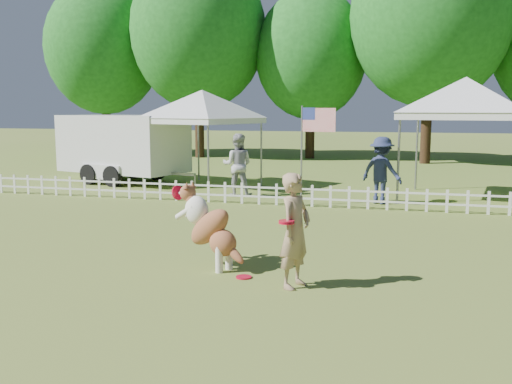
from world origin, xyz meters
TOP-DOWN VIEW (x-y plane):
  - ground at (0.00, 0.00)m, footprint 120.00×120.00m
  - picket_fence at (0.00, 7.00)m, footprint 22.00×0.08m
  - handler at (0.69, -0.10)m, footprint 0.59×0.73m
  - dog at (-0.87, 0.55)m, footprint 1.41×0.93m
  - frisbee_on_turf at (-0.18, 0.14)m, footprint 0.32×0.32m
  - canopy_tent_left at (-4.54, 10.03)m, footprint 3.99×3.99m
  - canopy_tent_right at (3.77, 9.45)m, footprint 3.89×3.89m
  - cargo_trailer at (-7.80, 10.53)m, footprint 6.11×3.91m
  - flag_pole at (-0.60, 7.22)m, footprint 1.04×0.38m
  - spectator_a at (-2.80, 8.38)m, footprint 1.03×0.86m
  - spectator_b at (1.53, 8.04)m, footprint 1.40×1.18m
  - tree_far_left at (-15.00, 22.00)m, footprint 6.60×6.60m
  - tree_left at (-9.00, 21.50)m, footprint 7.40×7.40m
  - tree_center_left at (-3.00, 22.50)m, footprint 6.00×6.00m
  - tree_center_right at (3.00, 21.00)m, footprint 7.60×7.60m

SIDE VIEW (x-z plane):
  - ground at x=0.00m, z-range 0.00..0.00m
  - frisbee_on_turf at x=-0.18m, z-range 0.00..0.02m
  - picket_fence at x=0.00m, z-range 0.00..0.60m
  - dog at x=-0.87m, z-range 0.00..1.39m
  - handler at x=0.69m, z-range 0.00..1.72m
  - spectator_b at x=1.53m, z-range 0.00..1.88m
  - spectator_a at x=-2.80m, z-range 0.00..1.91m
  - cargo_trailer at x=-7.80m, z-range 0.00..2.49m
  - flag_pole at x=-0.60m, z-range 0.00..2.74m
  - canopy_tent_left at x=-4.54m, z-range 0.00..3.22m
  - canopy_tent_right at x=3.77m, z-range 0.00..3.49m
  - tree_center_left at x=-3.00m, z-range 0.00..9.80m
  - tree_far_left at x=-15.00m, z-range 0.00..11.00m
  - tree_left at x=-9.00m, z-range 0.00..12.00m
  - tree_center_right at x=3.00m, z-range 0.00..12.60m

